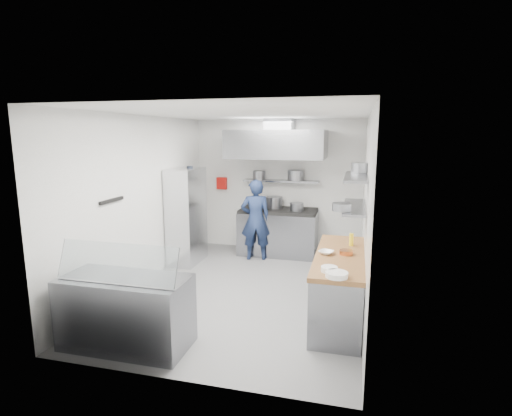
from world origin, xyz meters
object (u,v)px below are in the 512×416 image
(gas_range, at_px, (278,233))
(wire_rack, at_px, (187,216))
(chef, at_px, (256,220))
(display_case, at_px, (126,312))

(gas_range, distance_m, wire_rack, 1.96)
(chef, distance_m, display_case, 3.71)
(chef, xyz_separation_m, wire_rack, (-1.26, -0.50, 0.11))
(chef, relative_size, display_case, 1.08)
(display_case, bearing_deg, gas_range, 75.96)
(gas_range, distance_m, chef, 0.70)
(gas_range, xyz_separation_m, chef, (-0.37, -0.47, 0.36))
(gas_range, height_order, wire_rack, wire_rack)
(chef, bearing_deg, wire_rack, 6.95)
(chef, distance_m, wire_rack, 1.36)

